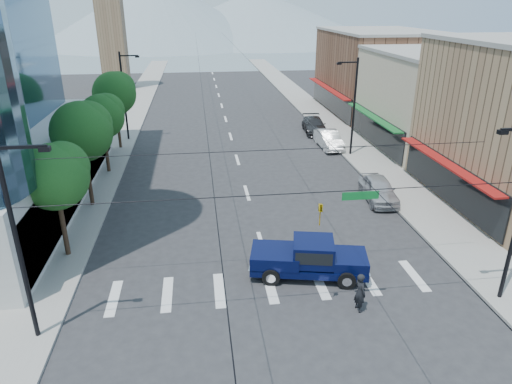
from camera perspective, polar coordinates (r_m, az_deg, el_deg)
The scene contains 20 objects.
ground at distance 22.73m, azimuth 2.88°, elevation -13.80°, with size 160.00×160.00×0.00m, color #28282B.
sidewalk_left at distance 60.10m, azimuth -15.58°, elevation 8.94°, with size 4.00×120.00×0.15m, color gray.
sidewalk_right at distance 61.47m, azimuth 7.45°, elevation 9.86°, with size 4.00×120.00×0.15m, color gray.
shop_mid at distance 48.90m, azimuth 21.79°, elevation 10.48°, with size 12.00×14.00×9.00m, color tan.
shop_far at distance 63.10m, azimuth 14.95°, elevation 14.19°, with size 12.00×18.00×10.00m, color brown.
clock_tower at distance 81.07m, azimuth -17.73°, elevation 19.66°, with size 4.80×4.80×20.40m.
mountain_left at distance 168.37m, azimuth -12.19°, elevation 21.35°, with size 80.00×80.00×22.00m, color gray.
mountain_right at distance 179.55m, azimuth 0.11°, elevation 21.23°, with size 90.00×90.00×18.00m, color gray.
tree_near at distance 26.63m, azimuth -23.60°, elevation 2.08°, with size 3.65×3.64×6.71m.
tree_midnear at distance 32.94m, azimuth -20.72°, elevation 7.32°, with size 4.09×4.09×7.52m.
tree_midfar at distance 39.73m, azimuth -18.52°, elevation 9.15°, with size 3.65×3.64×6.71m.
tree_far at distance 46.37m, azimuth -17.12°, elevation 11.88°, with size 4.09×4.09×7.52m.
signal_rig at distance 19.47m, azimuth 4.22°, elevation -4.44°, with size 21.80×0.20×9.00m.
lamp_pole_nw at distance 49.25m, azimuth -16.06°, elevation 11.80°, with size 2.00×0.25×9.00m.
lamp_pole_ne at distance 43.23m, azimuth 12.03°, elevation 10.76°, with size 2.00×0.25×9.00m.
pickup_truck at distance 24.35m, azimuth 6.54°, elevation -8.13°, with size 6.48×3.41×2.09m.
pedestrian at distance 22.29m, azimuth 12.88°, elevation -12.12°, with size 0.72×0.47×1.97m, color black.
parked_car_near at distance 34.48m, azimuth 15.06°, elevation 0.35°, with size 2.04×5.06×1.72m, color #B4B4B9.
parked_car_mid at distance 46.23m, azimuth 9.09°, elevation 6.51°, with size 1.81×5.20×1.71m, color white.
parked_car_far at distance 51.66m, azimuth 7.31°, elevation 8.27°, with size 2.28×5.62×1.63m, color #2C2B2D.
Camera 1 is at (-3.45, -17.96, 13.49)m, focal length 32.00 mm.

